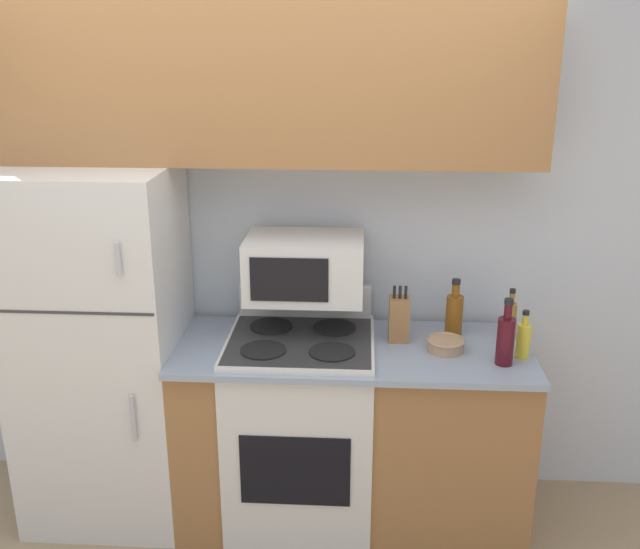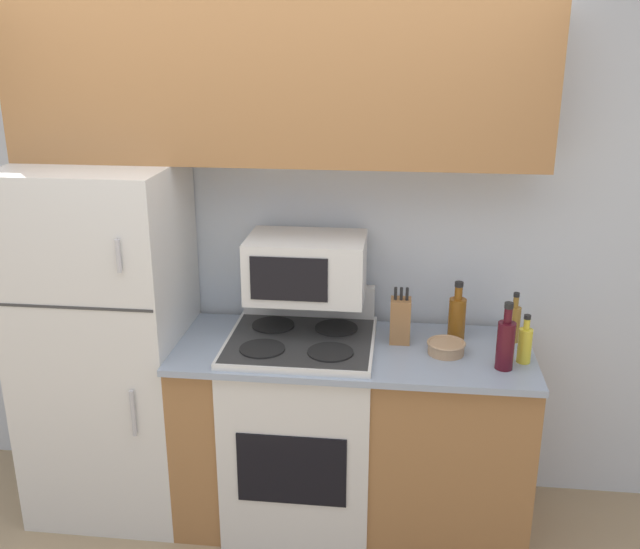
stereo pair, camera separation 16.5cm
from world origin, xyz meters
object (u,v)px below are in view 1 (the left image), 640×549
Objects in this scene: bottle_vinegar at (510,318)px; bottle_whiskey at (454,314)px; bottle_cooking_spray at (523,339)px; stove at (301,427)px; bowl at (446,344)px; knife_block at (399,318)px; microwave at (305,267)px; refrigerator at (103,348)px; bottle_wine_red at (506,339)px.

bottle_vinegar is 0.26m from bottle_whiskey.
bottle_cooking_spray is at bearing -39.27° from bottle_whiskey.
bottle_vinegar reaches higher than stove.
stove reaches higher than bowl.
bottle_whiskey is at bearing 15.30° from knife_block.
knife_block is (0.44, -0.04, -0.23)m from microwave.
refrigerator is at bearing -175.45° from bottle_whiskey.
bottle_wine_red reaches higher than knife_block.
stove is at bearing 175.91° from bottle_cooking_spray.
microwave is 0.95m from bottle_wine_red.
bottle_cooking_spray is (0.33, -0.05, 0.06)m from bowl.
microwave is 2.44× the size of bottle_cooking_spray.
bottle_wine_red is at bearing -5.20° from refrigerator.
bottle_cooking_spray is at bearing 38.11° from bottle_wine_red.
bottle_whiskey is at bearing 72.83° from bowl.
bottle_whiskey reaches higher than bottle_vinegar.
bottle_whiskey is at bearing 179.00° from bottle_vinegar.
bottle_wine_red is (-0.08, -0.29, 0.02)m from bottle_vinegar.
bowl is 0.28m from bottle_wine_red.
refrigerator is 6.39× the size of knife_block.
bottle_wine_red is at bearing -27.20° from bowl.
bottle_cooking_spray is (1.93, -0.09, 0.14)m from refrigerator.
refrigerator is at bearing -176.20° from bottle_vinegar.
microwave is at bearing 5.72° from refrigerator.
microwave is (0.95, 0.10, 0.39)m from refrigerator.
refrigerator is 6.17× the size of bottle_whiskey.
bowl is (0.21, -0.11, -0.08)m from knife_block.
stove is 4.62× the size of bottle_vinegar.
knife_block reaches higher than bottle_vinegar.
bottle_whiskey is 0.36m from bottle_cooking_spray.
refrigerator reaches higher than bottle_wine_red.
stove is 1.12m from bottle_cooking_spray.
bottle_vinegar is (0.31, 0.17, 0.06)m from bowl.
refrigerator reaches higher than bottle_cooking_spray.
bottle_wine_red reaches higher than bottle_vinegar.
bottle_whiskey reaches higher than bottle_cooking_spray.
stove is 0.80m from bowl.
bottle_wine_red reaches higher than stove.
bottle_vinegar is (0.97, 0.15, 0.52)m from stove.
bowl is at bearing -1.62° from refrigerator.
bottle_vinegar is (0.52, 0.07, -0.01)m from knife_block.
bottle_vinegar reaches higher than bottle_cooking_spray.
bottle_wine_red reaches higher than bowl.
knife_block is 0.90× the size of bottle_wine_red.
knife_block is at bearing -4.63° from microwave.
bottle_vinegar is 0.86× the size of bottle_whiskey.
stove is 1.12m from bottle_vinegar.
bottle_cooking_spray is (0.54, -0.15, -0.02)m from knife_block.
microwave is 1.92× the size of bottle_whiskey.
bottle_wine_red is (0.88, -0.26, -0.22)m from microwave.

